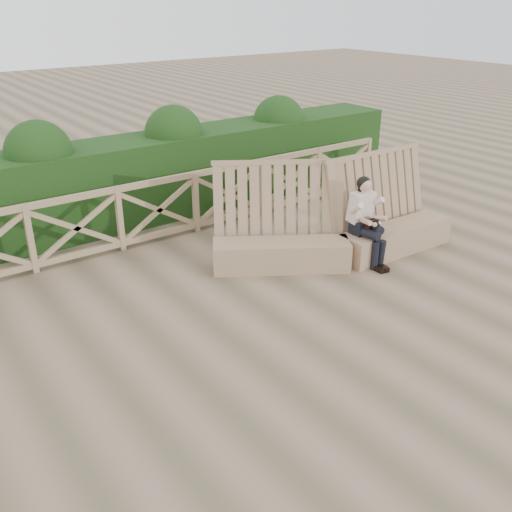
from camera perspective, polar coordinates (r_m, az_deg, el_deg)
ground at (r=7.38m, az=3.19°, el=-7.01°), size 60.00×60.00×0.00m
bench at (r=9.18m, az=8.25°, el=2.15°), size 4.00×1.84×1.58m
woman at (r=9.00m, az=10.94°, el=3.82°), size 0.38×0.81×1.36m
guardrail at (r=9.83m, az=-9.68°, el=4.58°), size 10.10×0.09×1.10m
hedge at (r=10.81m, az=-12.67°, el=7.28°), size 12.00×1.20×1.50m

